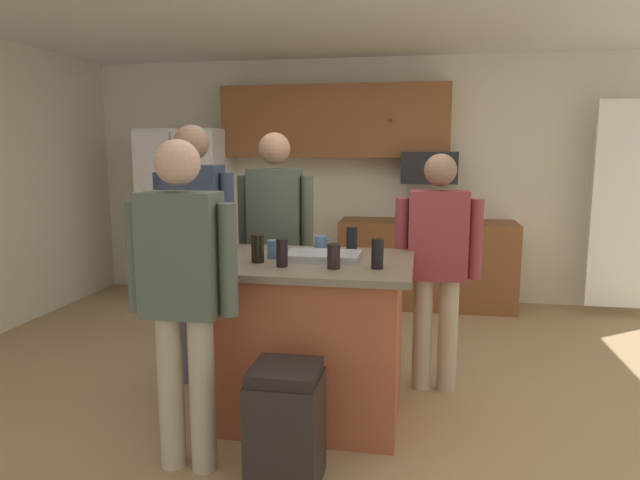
# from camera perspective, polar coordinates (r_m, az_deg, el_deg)

# --- Properties ---
(floor) EXTENTS (7.04, 7.04, 0.00)m
(floor) POSITION_cam_1_polar(r_m,az_deg,el_deg) (3.82, 1.32, -16.12)
(floor) COLOR tan
(floor) RESTS_ON ground
(back_wall) EXTENTS (6.40, 0.10, 2.60)m
(back_wall) POSITION_cam_1_polar(r_m,az_deg,el_deg) (6.24, 5.40, 6.06)
(back_wall) COLOR beige
(back_wall) RESTS_ON ground
(cabinet_run_upper) EXTENTS (2.40, 0.38, 0.75)m
(cabinet_run_upper) POSITION_cam_1_polar(r_m,az_deg,el_deg) (6.09, 1.49, 11.91)
(cabinet_run_upper) COLOR brown
(cabinet_run_lower) EXTENTS (1.80, 0.63, 0.90)m
(cabinet_run_lower) POSITION_cam_1_polar(r_m,az_deg,el_deg) (6.01, 10.72, -2.35)
(cabinet_run_lower) COLOR brown
(cabinet_run_lower) RESTS_ON ground
(refrigerator) EXTENTS (0.87, 0.76, 1.85)m
(refrigerator) POSITION_cam_1_polar(r_m,az_deg,el_deg) (6.36, -13.26, 2.52)
(refrigerator) COLOR white
(refrigerator) RESTS_ON ground
(microwave_over_range) EXTENTS (0.56, 0.40, 0.32)m
(microwave_over_range) POSITION_cam_1_polar(r_m,az_deg,el_deg) (5.92, 11.01, 7.22)
(microwave_over_range) COLOR black
(kitchen_island) EXTENTS (1.21, 0.97, 0.98)m
(kitchen_island) POSITION_cam_1_polar(r_m,az_deg,el_deg) (3.49, -0.89, -9.81)
(kitchen_island) COLOR #AD5638
(kitchen_island) RESTS_ON ground
(person_guest_right) EXTENTS (0.57, 0.24, 1.79)m
(person_guest_right) POSITION_cam_1_polar(r_m,az_deg,el_deg) (3.93, -12.58, 0.39)
(person_guest_right) COLOR #4C5166
(person_guest_right) RESTS_ON ground
(person_guest_left) EXTENTS (0.57, 0.22, 1.68)m
(person_guest_left) POSITION_cam_1_polar(r_m,az_deg,el_deg) (2.86, -13.78, -4.45)
(person_guest_left) COLOR tan
(person_guest_left) RESTS_ON ground
(person_guest_by_door) EXTENTS (0.57, 0.23, 1.75)m
(person_guest_by_door) POSITION_cam_1_polar(r_m,az_deg,el_deg) (4.18, -4.53, 0.71)
(person_guest_by_door) COLOR #232D4C
(person_guest_by_door) RESTS_ON ground
(person_host_foreground) EXTENTS (0.57, 0.22, 1.61)m
(person_host_foreground) POSITION_cam_1_polar(r_m,az_deg,el_deg) (3.82, 11.83, -1.76)
(person_host_foreground) COLOR tan
(person_host_foreground) RESTS_ON ground
(glass_stout_tall) EXTENTS (0.07, 0.07, 0.16)m
(glass_stout_tall) POSITION_cam_1_polar(r_m,az_deg,el_deg) (3.17, -3.89, -1.30)
(glass_stout_tall) COLOR black
(glass_stout_tall) RESTS_ON kitchen_island
(tumbler_amber) EXTENTS (0.07, 0.07, 0.14)m
(tumbler_amber) POSITION_cam_1_polar(r_m,az_deg,el_deg) (3.11, 1.40, -1.66)
(tumbler_amber) COLOR black
(tumbler_amber) RESTS_ON kitchen_island
(glass_pilsner) EXTENTS (0.07, 0.07, 0.17)m
(glass_pilsner) POSITION_cam_1_polar(r_m,az_deg,el_deg) (3.58, 3.23, -0.01)
(glass_pilsner) COLOR black
(glass_pilsner) RESTS_ON kitchen_island
(mug_blue_stoneware) EXTENTS (0.13, 0.09, 0.11)m
(mug_blue_stoneware) POSITION_cam_1_polar(r_m,az_deg,el_deg) (3.43, -4.60, -0.92)
(mug_blue_stoneware) COLOR #4C6B99
(mug_blue_stoneware) RESTS_ON kitchen_island
(glass_dark_ale) EXTENTS (0.07, 0.07, 0.16)m
(glass_dark_ale) POSITION_cam_1_polar(r_m,az_deg,el_deg) (3.30, -6.35, -0.87)
(glass_dark_ale) COLOR black
(glass_dark_ale) RESTS_ON kitchen_island
(glass_short_whisky) EXTENTS (0.07, 0.07, 0.17)m
(glass_short_whisky) POSITION_cam_1_polar(r_m,az_deg,el_deg) (3.13, 5.84, -1.40)
(glass_short_whisky) COLOR black
(glass_short_whisky) RESTS_ON kitchen_island
(mug_ceramic_white) EXTENTS (0.12, 0.08, 0.10)m
(mug_ceramic_white) POSITION_cam_1_polar(r_m,az_deg,el_deg) (3.62, 0.12, -0.41)
(mug_ceramic_white) COLOR #4C6B99
(mug_ceramic_white) RESTS_ON kitchen_island
(serving_tray) EXTENTS (0.44, 0.30, 0.04)m
(serving_tray) POSITION_cam_1_polar(r_m,az_deg,el_deg) (3.38, 0.31, -1.63)
(serving_tray) COLOR #B7B7BC
(serving_tray) RESTS_ON kitchen_island
(trash_bin) EXTENTS (0.34, 0.34, 0.61)m
(trash_bin) POSITION_cam_1_polar(r_m,az_deg,el_deg) (2.88, -3.49, -18.34)
(trash_bin) COLOR black
(trash_bin) RESTS_ON ground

